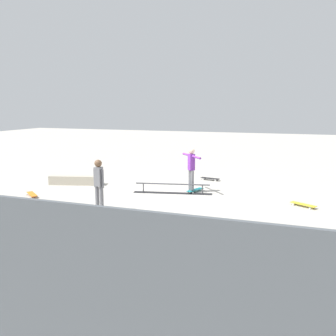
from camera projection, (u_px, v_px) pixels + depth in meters
ground_plane at (176, 195)px, 12.23m from camera, size 60.00×60.00×0.00m
grind_rail at (173, 189)px, 12.40m from camera, size 2.80×0.81×0.36m
skate_ledge at (76, 180)px, 13.79m from camera, size 2.09×0.91×0.35m
skater_main at (191, 167)px, 12.39m from camera, size 0.94×1.01×1.62m
skateboard_main at (195, 190)px, 12.61m from camera, size 0.50×0.81×0.09m
bystander_grey_shirt at (99, 183)px, 10.05m from camera, size 0.36×0.21×1.56m
loose_skateboard_yellow at (303, 204)px, 10.75m from camera, size 0.79×0.58×0.09m
loose_skateboard_orange at (32, 194)px, 12.00m from camera, size 0.76×0.64×0.09m
loose_skateboard_black at (210, 178)px, 14.60m from camera, size 0.82×0.35×0.09m
trash_bin at (17, 220)px, 8.03m from camera, size 0.52×0.52×0.95m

